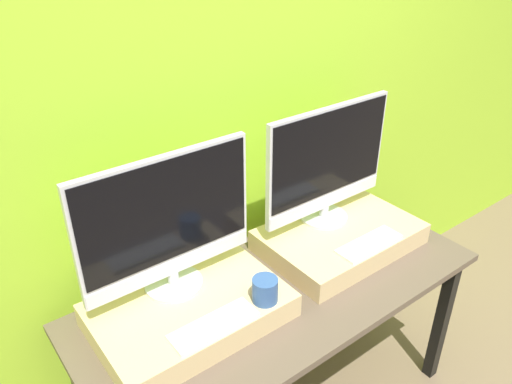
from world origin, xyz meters
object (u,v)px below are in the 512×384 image
object	(u,v)px
keyboard_left	(214,325)
mug	(265,290)
monitor_left	(168,223)
keyboard_right	(369,244)
monitor_right	(328,163)

from	to	relation	value
keyboard_left	mug	bearing A→B (deg)	0.00
monitor_left	mug	distance (m)	0.40
keyboard_left	keyboard_right	xyz separation A→B (m)	(0.74, 0.00, 0.00)
mug	keyboard_right	distance (m)	0.54
monitor_left	keyboard_right	xyz separation A→B (m)	(0.74, -0.26, -0.26)
keyboard_right	monitor_right	bearing A→B (deg)	90.00
mug	keyboard_right	size ratio (longest dim) A/B	0.30
monitor_left	monitor_right	size ratio (longest dim) A/B	1.00
monitor_left	keyboard_right	size ratio (longest dim) A/B	2.12
monitor_left	keyboard_left	bearing A→B (deg)	-90.00
monitor_right	monitor_left	bearing A→B (deg)	180.00
mug	monitor_left	bearing A→B (deg)	128.71
monitor_left	mug	size ratio (longest dim) A/B	7.08
monitor_left	keyboard_left	xyz separation A→B (m)	(-0.00, -0.26, -0.26)
keyboard_left	keyboard_right	distance (m)	0.74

